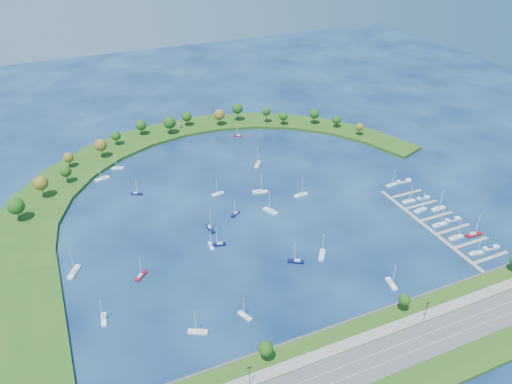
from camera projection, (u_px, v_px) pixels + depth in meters
name	position (u px, v px, depth m)	size (l,w,h in m)	color
ground	(252.00, 204.00, 288.33)	(700.00, 700.00, 0.00)	#071742
south_shoreline	(375.00, 358.00, 191.91)	(420.00, 43.10, 11.60)	#235316
breakwater	(154.00, 180.00, 310.02)	(286.74, 247.64, 2.00)	#235316
breakwater_trees	(173.00, 136.00, 342.79)	(240.38, 94.83, 14.41)	#382314
harbor_tower	(179.00, 126.00, 373.46)	(2.60, 2.60, 4.20)	gray
dock_system	(438.00, 225.00, 269.65)	(24.28, 82.00, 1.60)	gray
moored_boat_0	(102.00, 178.00, 311.86)	(9.44, 4.54, 13.37)	white
moored_boat_1	(74.00, 272.00, 235.49)	(7.44, 9.97, 14.60)	white
moored_boat_2	(211.00, 245.00, 253.36)	(2.51, 6.90, 9.93)	white
moored_boat_3	(271.00, 211.00, 280.36)	(6.19, 9.45, 13.54)	white
moored_boat_4	(245.00, 315.00, 211.44)	(4.62, 7.37, 10.52)	white
moored_boat_5	(104.00, 319.00, 209.75)	(3.24, 8.14, 11.63)	white
moored_boat_6	(391.00, 283.00, 228.70)	(3.95, 8.76, 12.44)	white
moored_boat_7	(218.00, 244.00, 254.09)	(8.14, 3.78, 11.55)	#0A0F43
moored_boat_8	(137.00, 193.00, 296.65)	(6.95, 5.09, 10.14)	#0A0F43
moored_boat_9	(260.00, 191.00, 298.34)	(9.69, 5.12, 13.72)	white
moored_boat_10	(235.00, 214.00, 277.96)	(6.70, 5.49, 10.05)	#0A0F43
moored_boat_11	(218.00, 193.00, 296.49)	(7.71, 3.26, 10.99)	white
moored_boat_12	(238.00, 136.00, 366.40)	(6.68, 5.06, 9.82)	maroon
moored_boat_13	(296.00, 261.00, 242.43)	(8.09, 6.20, 11.92)	#0A0F43
moored_boat_14	(141.00, 275.00, 233.35)	(6.94, 6.87, 11.22)	maroon
moored_boat_15	(210.00, 228.00, 265.89)	(2.70, 8.39, 12.20)	#0A0F43
moored_boat_16	(198.00, 331.00, 203.79)	(8.33, 5.94, 12.09)	white
moored_boat_17	(301.00, 194.00, 295.33)	(8.78, 2.97, 12.70)	white
moored_boat_18	(118.00, 168.00, 323.87)	(8.09, 4.02, 11.46)	white
moored_boat_19	(258.00, 164.00, 328.51)	(7.41, 8.70, 13.21)	white
moored_boat_20	(322.00, 255.00, 246.61)	(7.39, 8.61, 13.11)	white
docked_boat_0	(476.00, 252.00, 248.08)	(7.69, 3.25, 10.95)	white
docked_boat_1	(491.00, 247.00, 251.92)	(8.97, 3.40, 1.79)	white
docked_boat_2	(456.00, 237.00, 259.08)	(8.56, 2.49, 12.55)	white
docked_boat_3	(474.00, 234.00, 261.22)	(9.14, 3.13, 13.21)	maroon
docked_boat_4	(439.00, 224.00, 269.00)	(8.44, 2.44, 12.38)	white
docked_boat_5	(453.00, 219.00, 273.54)	(9.35, 3.30, 1.87)	white
docked_boat_6	(420.00, 210.00, 281.24)	(8.56, 3.36, 12.24)	white
docked_boat_7	(438.00, 208.00, 282.57)	(8.81, 2.47, 12.95)	white
docked_boat_8	(409.00, 201.00, 289.41)	(7.98, 2.74, 11.53)	white
docked_boat_9	(423.00, 198.00, 292.91)	(8.10, 2.94, 1.62)	white
docked_boat_10	(392.00, 184.00, 305.44)	(7.86, 2.91, 11.30)	white
docked_boat_11	(404.00, 181.00, 309.52)	(9.82, 3.43, 1.97)	white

